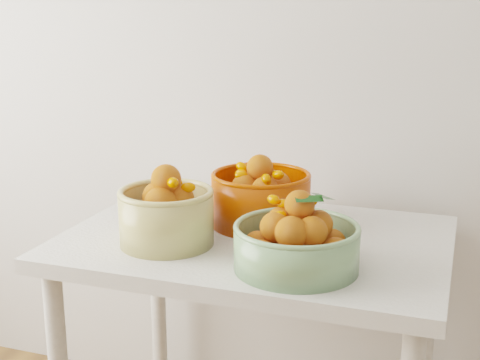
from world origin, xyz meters
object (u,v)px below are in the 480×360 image
at_px(bowl_green, 297,243).
at_px(bowl_cream, 167,214).
at_px(bowl_orange, 261,197).
at_px(table, 256,270).

bearing_deg(bowl_green, bowl_cream, 170.91).
relative_size(bowl_cream, bowl_orange, 0.70).
distance_m(table, bowl_cream, 0.29).
bearing_deg(bowl_orange, bowl_cream, -128.52).
height_order(table, bowl_orange, bowl_orange).
relative_size(bowl_green, bowl_orange, 0.87).
distance_m(table, bowl_green, 0.29).
relative_size(table, bowl_orange, 2.75).
distance_m(bowl_green, bowl_orange, 0.33).
bearing_deg(bowl_cream, bowl_orange, 51.48).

